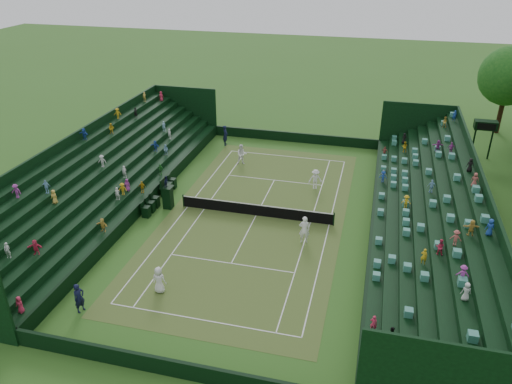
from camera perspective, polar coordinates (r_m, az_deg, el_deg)
The scene contains 18 objects.
ground at distance 37.43m, azimuth 0.00°, elevation -2.73°, with size 160.00×160.00×0.00m, color #32601E.
court_surface at distance 37.43m, azimuth 0.00°, elevation -2.73°, with size 12.97×26.77×0.01m, color #346622.
perimeter_wall_north at distance 51.36m, azimuth 4.41°, elevation 6.26°, with size 17.17×0.20×1.00m, color black.
perimeter_wall_south at distance 25.15m, azimuth -9.52°, elevation -19.21°, with size 17.17×0.20×1.00m, color black.
perimeter_wall_east at distance 36.31m, azimuth 13.11°, elevation -3.61°, with size 0.20×31.77×1.00m, color black.
perimeter_wall_west at distance 39.90m, azimuth -11.89°, elevation -0.56°, with size 0.20×31.77×1.00m, color black.
north_grandstand at distance 36.10m, azimuth 19.90°, elevation -2.88°, with size 6.60×32.00×4.90m.
south_grandstand at distance 41.36m, azimuth -17.26°, elevation 1.40°, with size 6.60×32.00×4.90m.
tennis_net at distance 37.18m, azimuth 0.00°, elevation -2.03°, with size 11.67×0.10×1.06m.
scoreboard_tower at distance 50.89m, azimuth 24.75°, elevation 6.80°, with size 2.00×1.00×3.70m.
umpire_chair at distance 38.63m, azimuth -10.08°, elevation -0.27°, with size 0.85×0.85×2.68m.
courtside_chairs at distance 39.96m, azimuth -10.92°, elevation -0.49°, with size 0.56×5.53×1.22m.
player_near_west at distance 29.92m, azimuth -11.03°, elevation -9.83°, with size 0.83×0.54×1.69m, color silver.
player_near_east at distance 33.93m, azimuth 5.54°, elevation -4.29°, with size 0.73×0.48×2.00m, color white.
player_far_west at distance 45.78m, azimuth -1.64°, elevation 4.32°, with size 0.92×0.72×1.90m, color white.
player_far_east at distance 41.43m, azimuth 6.80°, elevation 1.46°, with size 1.10×0.64×1.71m, color white.
line_judge_north at distance 50.34m, azimuth -3.52°, elevation 6.48°, with size 0.74×0.49×2.03m, color black.
line_judge_south at distance 29.65m, azimuth -19.55°, elevation -11.35°, with size 0.65×0.43×1.78m, color black.
Camera 1 is at (8.05, -31.56, 18.45)m, focal length 35.00 mm.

